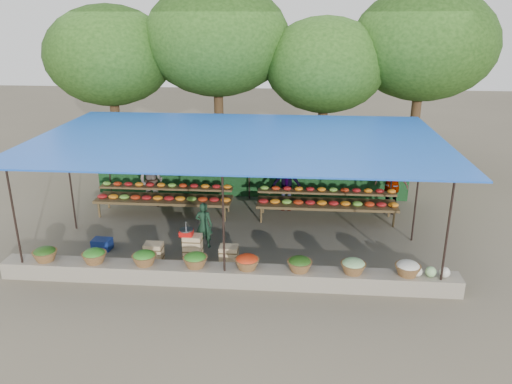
# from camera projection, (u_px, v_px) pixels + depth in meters

# --- Properties ---
(ground) EXTENTS (60.00, 60.00, 0.00)m
(ground) POSITION_uv_depth(u_px,v_px,m) (239.00, 234.00, 14.19)
(ground) COLOR brown
(ground) RESTS_ON ground
(stone_curb) EXTENTS (10.60, 0.55, 0.40)m
(stone_curb) POSITION_uv_depth(u_px,v_px,m) (226.00, 275.00, 11.54)
(stone_curb) COLOR gray
(stone_curb) RESTS_ON ground
(stall_canopy) EXTENTS (10.80, 6.60, 2.82)m
(stall_canopy) POSITION_uv_depth(u_px,v_px,m) (239.00, 142.00, 13.36)
(stall_canopy) COLOR black
(stall_canopy) RESTS_ON ground
(produce_baskets) EXTENTS (8.98, 0.58, 0.34)m
(produce_baskets) POSITION_uv_depth(u_px,v_px,m) (221.00, 261.00, 11.43)
(produce_baskets) COLOR brown
(produce_baskets) RESTS_ON stone_curb
(netting_backdrop) EXTENTS (10.60, 0.06, 2.50)m
(netting_backdrop) POSITION_uv_depth(u_px,v_px,m) (250.00, 161.00, 16.73)
(netting_backdrop) COLOR #1B4D24
(netting_backdrop) RESTS_ON ground
(tree_row) EXTENTS (16.51, 5.50, 7.12)m
(tree_row) POSITION_uv_depth(u_px,v_px,m) (271.00, 49.00, 18.29)
(tree_row) COLOR #3E2C16
(tree_row) RESTS_ON ground
(fruit_table_left) EXTENTS (4.21, 0.95, 0.93)m
(fruit_table_left) POSITION_uv_depth(u_px,v_px,m) (165.00, 196.00, 15.46)
(fruit_table_left) COLOR #43331B
(fruit_table_left) RESTS_ON ground
(fruit_table_right) EXTENTS (4.21, 0.95, 0.93)m
(fruit_table_right) POSITION_uv_depth(u_px,v_px,m) (327.00, 200.00, 15.06)
(fruit_table_right) COLOR #43331B
(fruit_table_right) RESTS_ON ground
(crate_counter) EXTENTS (2.35, 0.34, 0.77)m
(crate_counter) POSITION_uv_depth(u_px,v_px,m) (192.00, 252.00, 12.42)
(crate_counter) COLOR tan
(crate_counter) RESTS_ON ground
(weighing_scale) EXTENTS (0.34, 0.34, 0.36)m
(weighing_scale) POSITION_uv_depth(u_px,v_px,m) (186.00, 232.00, 12.25)
(weighing_scale) COLOR red
(weighing_scale) RESTS_ON crate_counter
(vendor_seated) EXTENTS (0.49, 0.35, 1.26)m
(vendor_seated) POSITION_uv_depth(u_px,v_px,m) (204.00, 225.00, 13.22)
(vendor_seated) COLOR #183521
(vendor_seated) RESTS_ON ground
(customer_left) EXTENTS (0.97, 0.83, 1.73)m
(customer_left) POSITION_uv_depth(u_px,v_px,m) (151.00, 181.00, 16.02)
(customer_left) COLOR slate
(customer_left) RESTS_ON ground
(customer_mid) EXTENTS (1.11, 0.65, 1.72)m
(customer_mid) POSITION_uv_depth(u_px,v_px,m) (287.00, 184.00, 15.68)
(customer_mid) COLOR slate
(customer_mid) RESTS_ON ground
(customer_right) EXTENTS (1.11, 0.75, 1.75)m
(customer_right) POSITION_uv_depth(u_px,v_px,m) (391.00, 186.00, 15.52)
(customer_right) COLOR slate
(customer_right) RESTS_ON ground
(blue_crate_front) EXTENTS (0.49, 0.39, 0.27)m
(blue_crate_front) POSITION_uv_depth(u_px,v_px,m) (90.00, 261.00, 12.34)
(blue_crate_front) COLOR navy
(blue_crate_front) RESTS_ON ground
(blue_crate_back) EXTENTS (0.51, 0.38, 0.29)m
(blue_crate_back) POSITION_uv_depth(u_px,v_px,m) (102.00, 244.00, 13.24)
(blue_crate_back) COLOR navy
(blue_crate_back) RESTS_ON ground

